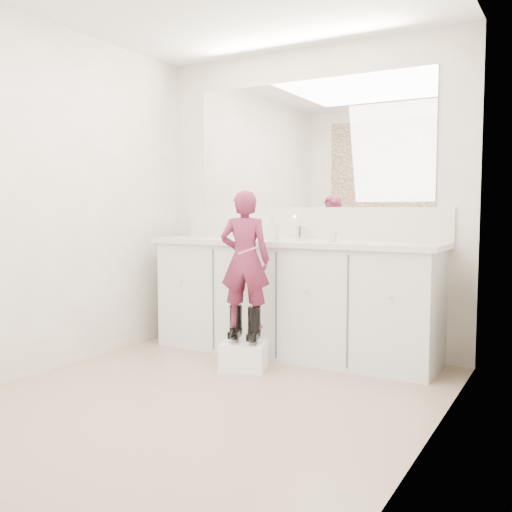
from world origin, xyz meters
The scene contains 16 objects.
floor centered at (0.00, 0.00, 0.00)m, with size 3.00×3.00×0.00m, color #886C59.
wall_back centered at (0.00, 1.50, 1.20)m, with size 2.60×2.60×0.00m, color beige.
wall_left centered at (-1.30, 0.00, 1.20)m, with size 3.00×3.00×0.00m, color beige.
wall_right centered at (1.30, 0.00, 1.20)m, with size 3.00×3.00×0.00m, color beige.
vanity_cabinet centered at (0.00, 1.23, 0.42)m, with size 2.20×0.55×0.85m, color silver.
countertop centered at (0.00, 1.21, 0.87)m, with size 2.28×0.58×0.04m, color beige.
backsplash centered at (0.00, 1.49, 1.02)m, with size 2.28×0.03×0.25m, color beige.
mirror centered at (0.00, 1.49, 1.64)m, with size 2.00×0.02×1.00m, color white.
faucet centered at (0.00, 1.38, 0.94)m, with size 0.08×0.08×0.10m, color silver.
cup centered at (0.34, 1.18, 0.93)m, with size 0.09×0.09×0.08m, color beige.
soap_bottle centered at (-0.14, 1.16, 0.98)m, with size 0.08×0.08×0.18m, color beige.
step_stool centered at (-0.11, 0.67, 0.10)m, with size 0.31×0.26×0.20m, color white.
boot_left centered at (-0.19, 0.69, 0.32)m, with size 0.09×0.17×0.26m, color black, non-canonical shape.
boot_right centered at (-0.04, 0.69, 0.32)m, with size 0.09×0.17×0.26m, color black, non-canonical shape.
toddler centered at (-0.11, 0.69, 0.78)m, with size 0.35×0.23×0.96m, color #AB345E.
toothbrush centered at (-0.04, 0.61, 0.85)m, with size 0.01×0.01×0.14m, color #F15E90.
Camera 1 is at (1.90, -2.70, 1.12)m, focal length 40.00 mm.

